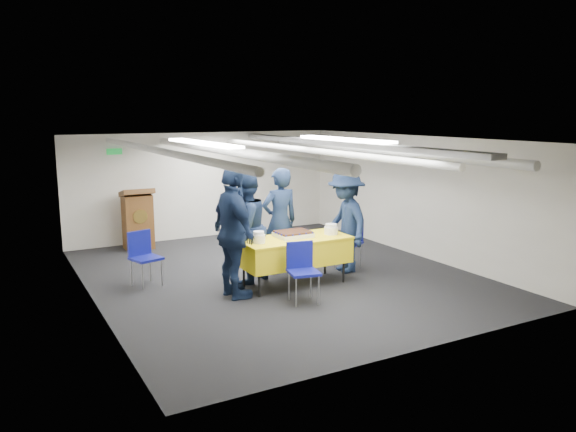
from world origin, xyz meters
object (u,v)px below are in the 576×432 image
object	(u,v)px
sheet_cake	(293,234)
chair_right	(350,238)
serving_table	(294,251)
chair_left	(143,252)
podium	(138,219)
sailor_d	(346,222)
sailor_c	(234,233)
sailor_b	(245,228)
sailor_a	(280,221)
chair_near	(302,265)

from	to	relation	value
sheet_cake	chair_right	size ratio (longest dim) A/B	0.64
serving_table	chair_left	xyz separation A→B (m)	(-2.12, 1.15, -0.03)
chair_left	podium	bearing A→B (deg)	77.83
chair_left	sailor_d	size ratio (longest dim) A/B	0.49
sailor_c	sailor_b	bearing A→B (deg)	-38.65
chair_left	sailor_a	size ratio (longest dim) A/B	0.48
chair_left	sailor_a	world-z (taller)	sailor_a
serving_table	sailor_d	world-z (taller)	sailor_d
sailor_a	sailor_c	world-z (taller)	sailor_c
sailor_c	sailor_a	bearing A→B (deg)	-57.70
sailor_c	sailor_d	xyz separation A→B (m)	(2.24, 0.37, -0.10)
chair_near	chair_right	size ratio (longest dim) A/B	1.00
chair_right	sheet_cake	bearing A→B (deg)	-164.85
podium	sailor_d	bearing A→B (deg)	-51.04
chair_right	sailor_d	xyz separation A→B (m)	(-0.24, -0.20, 0.35)
podium	chair_left	size ratio (longest dim) A/B	1.44
serving_table	podium	size ratio (longest dim) A/B	1.41
chair_left	sailor_b	bearing A→B (deg)	-23.41
sheet_cake	chair_left	xyz separation A→B (m)	(-2.14, 1.08, -0.29)
serving_table	chair_left	distance (m)	2.41
sailor_b	sailor_d	xyz separation A→B (m)	(1.78, -0.26, -0.02)
serving_table	sailor_a	distance (m)	0.80
chair_near	sailor_d	distance (m)	1.77
podium	sailor_b	distance (m)	3.28
sailor_b	serving_table	bearing A→B (deg)	114.24
sailor_b	sailor_c	bearing A→B (deg)	26.75
chair_near	sailor_b	xyz separation A→B (m)	(-0.34, 1.23, 0.37)
sailor_b	chair_near	bearing A→B (deg)	78.81
sheet_cake	podium	distance (m)	3.91
chair_right	sailor_d	world-z (taller)	sailor_d
chair_near	sailor_d	size ratio (longest dim) A/B	0.49
chair_left	chair_near	bearing A→B (deg)	-45.67
serving_table	sailor_c	bearing A→B (deg)	-173.78
serving_table	chair_near	world-z (taller)	chair_near
sheet_cake	chair_near	bearing A→B (deg)	-110.72
sheet_cake	chair_right	xyz separation A→B (m)	(1.37, 0.37, -0.29)
chair_near	sailor_a	world-z (taller)	sailor_a
sheet_cake	sailor_d	bearing A→B (deg)	8.85
chair_left	sailor_a	xyz separation A→B (m)	(2.23, -0.45, 0.38)
serving_table	sailor_a	world-z (taller)	sailor_a
chair_left	serving_table	bearing A→B (deg)	-28.56
sailor_b	sailor_d	bearing A→B (deg)	144.95
serving_table	chair_right	world-z (taller)	chair_right
chair_near	chair_left	size ratio (longest dim) A/B	1.00
sailor_d	chair_near	bearing A→B (deg)	-49.04
chair_near	sailor_c	size ratio (longest dim) A/B	0.44
chair_near	chair_left	bearing A→B (deg)	134.33
chair_right	sailor_d	distance (m)	0.47
sailor_d	chair_left	bearing A→B (deg)	-98.68
podium	sailor_b	xyz separation A→B (m)	(0.96, -3.13, 0.29)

